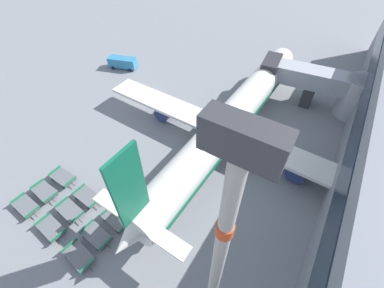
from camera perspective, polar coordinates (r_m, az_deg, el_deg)
The scene contains 14 objects.
ground_plane at distance 44.64m, azimuth -10.64°, elevation 9.88°, with size 500.00×500.00×0.00m, color gray.
jet_bridge at distance 45.09m, azimuth 28.00°, elevation 11.16°, with size 17.36×6.79×6.27m.
airplane at distance 34.40m, azimuth 8.22°, elevation 4.91°, with size 38.26×42.28×13.51m.
service_van at distance 53.58m, azimuth -15.18°, elevation 17.10°, with size 5.72×3.57×2.05m.
baggage_dolly_row_near_col_a at distance 34.75m, azimuth -32.98°, elevation -11.49°, with size 3.84×1.98×0.92m.
baggage_dolly_row_near_col_b at distance 31.79m, azimuth -28.83°, elevation -16.09°, with size 3.85×2.04×0.92m.
baggage_dolly_row_near_col_c at distance 29.20m, azimuth -23.82°, elevation -21.80°, with size 3.87×2.14×0.92m.
baggage_dolly_row_mid_a_col_a at distance 34.91m, azimuth -29.92°, elevation -9.17°, with size 3.86×2.07×0.92m.
baggage_dolly_row_mid_a_col_b at distance 32.06m, azimuth -25.50°, elevation -13.24°, with size 3.86×2.06×0.92m.
baggage_dolly_row_mid_a_col_c at distance 29.52m, azimuth -20.50°, elevation -18.52°, with size 3.84×2.00×0.92m.
baggage_dolly_row_mid_b_col_a at distance 35.29m, azimuth -26.76°, elevation -6.63°, with size 3.81×1.90×0.92m.
baggage_dolly_row_mid_b_col_b at distance 32.33m, azimuth -22.18°, elevation -10.78°, with size 3.84×1.99×0.92m.
baggage_dolly_row_mid_b_col_c at distance 29.77m, azimuth -16.49°, elevation -15.69°, with size 3.86×2.09×0.92m.
apron_light_mast at distance 13.77m, azimuth 5.27°, elevation -26.91°, with size 2.00×0.70×22.40m.
Camera 1 is at (25.55, -25.86, 25.90)m, focal length 24.00 mm.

